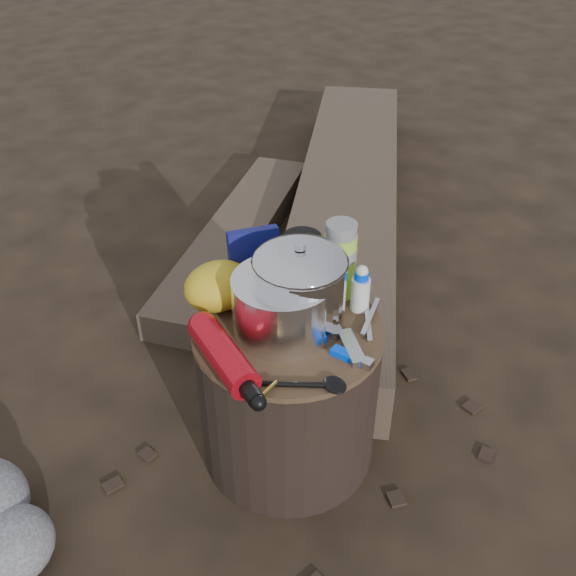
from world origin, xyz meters
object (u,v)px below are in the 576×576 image
thermos (340,260)px  travel_mug (302,260)px  camping_pot (300,288)px  stump (288,392)px  fuel_bottle (224,355)px  log_main (347,204)px

thermos → travel_mug: bearing=121.8°
camping_pot → thermos: 0.14m
stump → camping_pot: 0.28m
fuel_bottle → thermos: (0.33, 0.08, 0.06)m
log_main → thermos: bearing=-88.4°
log_main → fuel_bottle: bearing=-98.1°
stump → log_main: size_ratio=0.19×
stump → travel_mug: (0.12, 0.13, 0.25)m
stump → camping_pot: bearing=2.4°
camping_pot → travel_mug: camping_pot is taller
fuel_bottle → travel_mug: 0.33m
log_main → fuel_bottle: (-0.93, -0.83, 0.32)m
travel_mug → fuel_bottle: bearing=-150.7°
stump → fuel_bottle: fuel_bottle is taller
log_main → fuel_bottle: size_ratio=7.96×
fuel_bottle → thermos: 0.35m
stump → camping_pot: camping_pot is taller
stump → log_main: stump is taller
log_main → fuel_bottle: fuel_bottle is taller
fuel_bottle → travel_mug: (0.29, 0.16, 0.03)m
stump → thermos: thermos is taller
camping_pot → travel_mug: 0.16m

